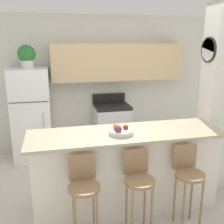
{
  "coord_description": "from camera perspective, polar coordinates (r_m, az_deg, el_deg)",
  "views": [
    {
      "loc": [
        -0.83,
        -2.85,
        2.06
      ],
      "look_at": [
        0.0,
        0.76,
        1.07
      ],
      "focal_mm": 42.0,
      "sensor_mm": 36.0,
      "label": 1
    }
  ],
  "objects": [
    {
      "name": "ground_plane",
      "position": [
        3.62,
        2.85,
        -19.73
      ],
      "size": [
        14.0,
        14.0,
        0.0
      ],
      "primitive_type": "plane",
      "color": "beige"
    },
    {
      "name": "wall_back",
      "position": [
        5.1,
        -1.7,
        8.02
      ],
      "size": [
        5.6,
        0.38,
        2.55
      ],
      "color": "silver",
      "rests_on": "ground_plane"
    },
    {
      "name": "pillar_right",
      "position": [
        3.86,
        21.71,
        2.33
      ],
      "size": [
        0.38,
        0.32,
        2.55
      ],
      "color": "silver",
      "rests_on": "ground_plane"
    },
    {
      "name": "counter_bar",
      "position": [
        3.35,
        2.96,
        -12.52
      ],
      "size": [
        2.34,
        0.71,
        1.02
      ],
      "color": "silver",
      "rests_on": "ground_plane"
    },
    {
      "name": "refrigerator",
      "position": [
        4.85,
        -17.11,
        -0.54
      ],
      "size": [
        0.66,
        0.64,
        1.63
      ],
      "color": "white",
      "rests_on": "ground_plane"
    },
    {
      "name": "stove_range",
      "position": [
        5.07,
        -0.02,
        -3.33
      ],
      "size": [
        0.65,
        0.61,
        1.07
      ],
      "color": "silver",
      "rests_on": "ground_plane"
    },
    {
      "name": "bar_stool_left",
      "position": [
        2.77,
        -6.16,
        -16.19
      ],
      "size": [
        0.33,
        0.33,
        0.95
      ],
      "color": "olive",
      "rests_on": "ground_plane"
    },
    {
      "name": "bar_stool_mid",
      "position": [
        2.89,
        5.74,
        -14.86
      ],
      "size": [
        0.33,
        0.33,
        0.95
      ],
      "color": "olive",
      "rests_on": "ground_plane"
    },
    {
      "name": "bar_stool_right",
      "position": [
        3.1,
        16.22,
        -13.16
      ],
      "size": [
        0.33,
        0.33,
        0.95
      ],
      "color": "olive",
      "rests_on": "ground_plane"
    },
    {
      "name": "potted_plant_on_fridge",
      "position": [
        4.69,
        -18.08,
        11.6
      ],
      "size": [
        0.3,
        0.3,
        0.39
      ],
      "color": "silver",
      "rests_on": "refrigerator"
    },
    {
      "name": "fruit_bowl",
      "position": [
        3.07,
        1.83,
        -4.15
      ],
      "size": [
        0.29,
        0.29,
        0.12
      ],
      "color": "silver",
      "rests_on": "counter_bar"
    }
  ]
}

